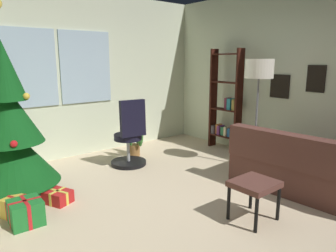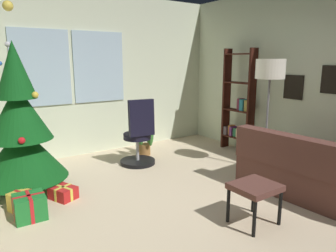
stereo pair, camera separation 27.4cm
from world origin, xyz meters
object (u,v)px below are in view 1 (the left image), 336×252
at_px(footstool, 254,187).
at_px(gift_box_green, 26,212).
at_px(potted_plant, 135,139).
at_px(floor_lamp, 259,75).
at_px(gift_box_gold, 17,207).
at_px(couch, 324,171).
at_px(bookshelf, 226,106).
at_px(holiday_tree, 10,134).
at_px(office_chair, 130,140).
at_px(gift_box_red, 58,197).

xyz_separation_m(footstool, gift_box_green, (-1.87, 1.42, -0.24)).
bearing_deg(potted_plant, footstool, -95.82).
relative_size(gift_box_green, floor_lamp, 0.19).
bearing_deg(gift_box_gold, floor_lamp, -11.43).
bearing_deg(footstool, couch, -5.76).
relative_size(footstool, gift_box_gold, 1.36).
distance_m(couch, bookshelf, 2.22).
xyz_separation_m(footstool, holiday_tree, (-1.76, 2.25, 0.41)).
distance_m(gift_box_green, bookshelf, 3.80).
height_order(office_chair, bookshelf, bookshelf).
distance_m(gift_box_red, bookshelf, 3.36).
bearing_deg(holiday_tree, gift_box_gold, -103.23).
height_order(footstool, gift_box_green, footstool).
xyz_separation_m(footstool, gift_box_red, (-1.44, 1.70, -0.29)).
bearing_deg(floor_lamp, gift_box_green, 172.35).
xyz_separation_m(gift_box_gold, potted_plant, (2.17, 0.99, 0.21)).
xyz_separation_m(gift_box_green, gift_box_gold, (-0.03, 0.23, -0.02)).
bearing_deg(gift_box_gold, potted_plant, 24.59).
xyz_separation_m(couch, gift_box_gold, (-3.18, 1.78, -0.17)).
height_order(office_chair, floor_lamp, floor_lamp).
bearing_deg(gift_box_red, gift_box_gold, -173.39).
bearing_deg(bookshelf, gift_box_red, -175.56).
relative_size(gift_box_red, gift_box_green, 1.14).
height_order(gift_box_gold, office_chair, office_chair).
height_order(footstool, office_chair, office_chair).
xyz_separation_m(holiday_tree, potted_plant, (2.02, 0.39, -0.47)).
height_order(gift_box_green, potted_plant, potted_plant).
distance_m(gift_box_red, gift_box_green, 0.52).
bearing_deg(gift_box_gold, gift_box_red, 6.61).
bearing_deg(gift_box_green, couch, -26.18).
height_order(holiday_tree, gift_box_red, holiday_tree).
distance_m(holiday_tree, gift_box_green, 1.06).
bearing_deg(office_chair, footstool, -88.42).
bearing_deg(gift_box_red, gift_box_green, -146.93).
relative_size(gift_box_green, bookshelf, 0.17).
bearing_deg(holiday_tree, couch, -38.02).
bearing_deg(footstool, floor_lamp, 35.20).
bearing_deg(footstool, holiday_tree, 128.00).
bearing_deg(potted_plant, couch, -69.86).
distance_m(couch, gift_box_green, 3.51).
distance_m(footstool, gift_box_red, 2.25).
height_order(gift_box_red, floor_lamp, floor_lamp).
height_order(gift_box_green, office_chair, office_chair).
height_order(gift_box_gold, potted_plant, potted_plant).
distance_m(holiday_tree, potted_plant, 2.11).
distance_m(holiday_tree, gift_box_red, 0.95).
relative_size(gift_box_green, office_chair, 0.30).
bearing_deg(office_chair, gift_box_green, -154.74).
distance_m(footstool, potted_plant, 2.65).
xyz_separation_m(gift_box_red, office_chair, (1.37, 0.57, 0.34)).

